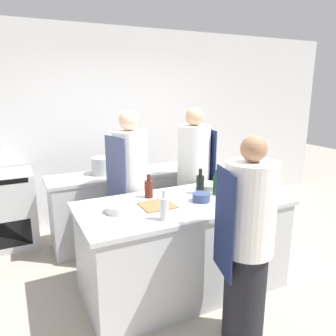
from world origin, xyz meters
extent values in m
plane|color=#A89E8E|center=(0.00, 0.00, 0.00)|extent=(16.00, 16.00, 0.00)
cube|color=silver|center=(0.00, 2.13, 1.40)|extent=(8.00, 0.06, 2.80)
cube|color=#B7BABC|center=(0.00, 0.00, 0.44)|extent=(1.93, 0.90, 0.88)
cube|color=#B7BABC|center=(0.00, 0.00, 0.90)|extent=(2.01, 0.94, 0.04)
cube|color=#B7BABC|center=(-0.18, 1.27, 0.44)|extent=(1.82, 0.53, 0.88)
cube|color=#B7BABC|center=(-0.18, 1.27, 0.90)|extent=(1.89, 0.55, 0.04)
cylinder|color=black|center=(0.11, -0.80, 0.38)|extent=(0.33, 0.33, 0.76)
cylinder|color=white|center=(0.11, -0.80, 1.11)|extent=(0.38, 0.38, 0.70)
cube|color=#19234C|center=(-0.08, -0.75, 1.01)|extent=(0.11, 0.36, 0.80)
sphere|color=#9E7051|center=(0.11, -0.80, 1.55)|extent=(0.19, 0.19, 0.19)
cylinder|color=black|center=(0.52, 0.71, 0.40)|extent=(0.33, 0.33, 0.80)
cylinder|color=silver|center=(0.52, 0.71, 1.17)|extent=(0.39, 0.39, 0.73)
cube|color=#19234C|center=(0.72, 0.68, 1.07)|extent=(0.07, 0.37, 0.85)
sphere|color=tan|center=(0.52, 0.71, 1.64)|extent=(0.21, 0.21, 0.21)
cylinder|color=black|center=(-0.28, 0.71, 0.40)|extent=(0.32, 0.32, 0.80)
cylinder|color=white|center=(-0.28, 0.71, 1.16)|extent=(0.38, 0.38, 0.72)
cube|color=#4C567F|center=(-0.46, 0.65, 1.06)|extent=(0.12, 0.34, 0.84)
sphere|color=beige|center=(-0.28, 0.71, 1.64)|extent=(0.22, 0.22, 0.22)
cylinder|color=#B2A84C|center=(0.64, -0.06, 1.00)|extent=(0.08, 0.08, 0.16)
cylinder|color=#B2A84C|center=(0.64, -0.06, 1.10)|extent=(0.04, 0.04, 0.06)
cylinder|color=silver|center=(-0.36, -0.30, 1.01)|extent=(0.07, 0.07, 0.18)
cylinder|color=silver|center=(-0.36, -0.30, 1.14)|extent=(0.03, 0.03, 0.07)
cylinder|color=black|center=(0.26, 0.14, 1.01)|extent=(0.08, 0.08, 0.19)
cylinder|color=black|center=(0.26, 0.14, 1.14)|extent=(0.04, 0.04, 0.07)
cylinder|color=#19471E|center=(0.39, 0.04, 1.01)|extent=(0.07, 0.07, 0.18)
cylinder|color=#19471E|center=(0.39, 0.04, 1.14)|extent=(0.03, 0.03, 0.07)
cylinder|color=#5B2319|center=(-0.25, 0.26, 1.00)|extent=(0.08, 0.08, 0.17)
cylinder|color=#5B2319|center=(-0.25, 0.26, 1.12)|extent=(0.04, 0.04, 0.07)
cylinder|color=#2D5175|center=(0.61, -0.17, 1.00)|extent=(0.08, 0.08, 0.17)
cylinder|color=#2D5175|center=(0.61, -0.17, 1.12)|extent=(0.04, 0.04, 0.07)
cylinder|color=navy|center=(0.15, -0.06, 0.96)|extent=(0.17, 0.17, 0.08)
cylinder|color=white|center=(0.42, 0.23, 0.95)|extent=(0.24, 0.24, 0.06)
cylinder|color=white|center=(-0.62, 0.02, 0.95)|extent=(0.26, 0.26, 0.07)
cylinder|color=white|center=(0.75, 0.14, 0.96)|extent=(0.10, 0.10, 0.09)
cube|color=olive|center=(-0.28, 0.01, 0.92)|extent=(0.30, 0.28, 0.01)
cylinder|color=#B7BABC|center=(-0.42, 1.33, 1.02)|extent=(0.27, 0.27, 0.21)
camera|label=1|loc=(-1.43, -2.56, 1.98)|focal=35.00mm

